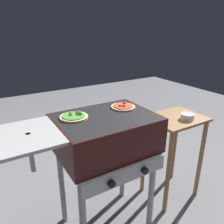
{
  "coord_description": "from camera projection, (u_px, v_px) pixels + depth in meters",
  "views": [
    {
      "loc": [
        -0.64,
        -1.15,
        1.44
      ],
      "look_at": [
        0.05,
        0.0,
        0.92
      ],
      "focal_mm": 35.44,
      "sensor_mm": 36.0,
      "label": 1
    }
  ],
  "objects": [
    {
      "name": "ground_plane",
      "position": [
        107.0,
        222.0,
        1.74
      ],
      "size": [
        8.0,
        8.0,
        0.0
      ],
      "primitive_type": "plane",
      "color": "gray"
    },
    {
      "name": "pizza_veggie",
      "position": [
        74.0,
        116.0,
        1.39
      ],
      "size": [
        0.18,
        0.18,
        0.04
      ],
      "color": "#E0C17F",
      "rests_on": "grill"
    },
    {
      "name": "prep_table",
      "position": [
        174.0,
        141.0,
        1.87
      ],
      "size": [
        0.44,
        0.36,
        0.76
      ],
      "color": "olive",
      "rests_on": "ground_plane"
    },
    {
      "name": "grill",
      "position": [
        104.0,
        137.0,
        1.46
      ],
      "size": [
        0.96,
        0.53,
        0.9
      ],
      "color": "#38110F",
      "rests_on": "ground_plane"
    },
    {
      "name": "topping_bowl_near",
      "position": [
        187.0,
        117.0,
        1.74
      ],
      "size": [
        0.1,
        0.1,
        0.04
      ],
      "color": "silver",
      "rests_on": "prep_table"
    },
    {
      "name": "pizza_pepperoni",
      "position": [
        123.0,
        107.0,
        1.57
      ],
      "size": [
        0.17,
        0.17,
        0.03
      ],
      "color": "beige",
      "rests_on": "grill"
    }
  ]
}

